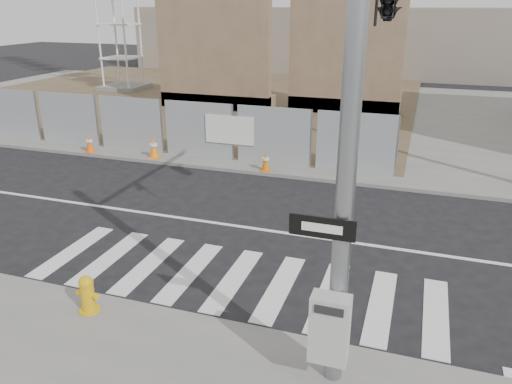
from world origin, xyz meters
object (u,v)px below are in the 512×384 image
(signal_pole, at_px, (378,42))
(traffic_cone_c, at_px, (154,148))
(traffic_cone_d, at_px, (266,162))
(fire_hydrant, at_px, (87,294))
(traffic_cone_b, at_px, (89,144))

(signal_pole, bearing_deg, traffic_cone_c, 142.07)
(signal_pole, height_order, traffic_cone_d, signal_pole)
(fire_hydrant, bearing_deg, traffic_cone_d, 103.10)
(fire_hydrant, bearing_deg, signal_pole, 45.96)
(traffic_cone_b, distance_m, traffic_cone_c, 2.65)
(signal_pole, relative_size, fire_hydrant, 9.71)
(traffic_cone_c, bearing_deg, traffic_cone_b, -176.98)
(traffic_cone_b, bearing_deg, signal_pole, -29.98)
(fire_hydrant, xyz_separation_m, traffic_cone_c, (-3.69, 8.91, 0.00))
(signal_pole, bearing_deg, traffic_cone_d, 122.09)
(traffic_cone_b, bearing_deg, fire_hydrant, -54.16)
(traffic_cone_b, height_order, traffic_cone_d, traffic_cone_b)
(fire_hydrant, distance_m, traffic_cone_b, 10.82)
(signal_pole, xyz_separation_m, fire_hydrant, (-4.53, -2.50, -4.30))
(traffic_cone_b, bearing_deg, traffic_cone_c, 3.02)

